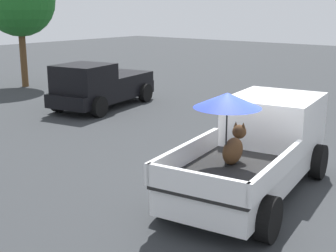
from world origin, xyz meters
The scene contains 4 objects.
ground_plane centered at (0.00, 0.00, 0.00)m, with size 80.00×80.00×0.00m, color #2D3033.
pickup_truck_main centered at (0.44, 0.07, 0.98)m, with size 5.27×2.84×2.32m.
pickup_truck_far centered at (4.13, 8.97, 0.87)m, with size 5.05×2.85×1.80m.
tree_by_lot centered at (5.24, 15.64, 4.14)m, with size 3.43×3.43×5.88m.
Camera 1 is at (-8.27, -4.47, 3.86)m, focal length 50.05 mm.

